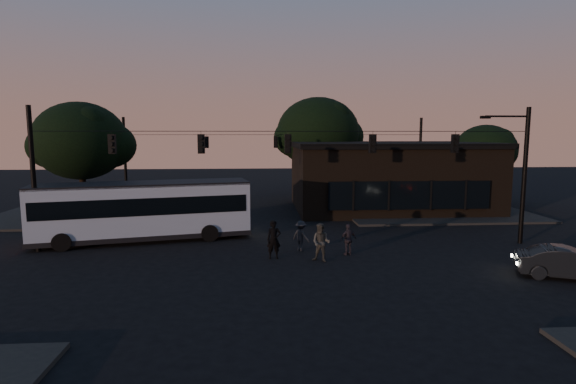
{
  "coord_description": "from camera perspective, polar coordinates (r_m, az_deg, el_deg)",
  "views": [
    {
      "loc": [
        -1.6,
        -19.56,
        6.05
      ],
      "look_at": [
        0.0,
        4.0,
        3.0
      ],
      "focal_mm": 28.0,
      "sensor_mm": 36.0,
      "label": 1
    }
  ],
  "objects": [
    {
      "name": "signal_rig_far",
      "position": [
        39.63,
        -1.57,
        4.69
      ],
      "size": [
        26.24,
        0.3,
        7.5
      ],
      "color": "black",
      "rests_on": "ground"
    },
    {
      "name": "pedestrian_a",
      "position": [
        22.0,
        -1.81,
        -6.06
      ],
      "size": [
        0.73,
        0.51,
        1.89
      ],
      "primitive_type": "imported",
      "rotation": [
        0.0,
        0.0,
        0.08
      ],
      "color": "black",
      "rests_on": "ground"
    },
    {
      "name": "sidewalk_far_left",
      "position": [
        36.27,
        -23.84,
        -2.75
      ],
      "size": [
        14.0,
        10.0,
        0.15
      ],
      "primitive_type": "cube",
      "color": "black",
      "rests_on": "ground"
    },
    {
      "name": "pedestrian_b",
      "position": [
        21.57,
        4.22,
        -6.41
      ],
      "size": [
        1.11,
        1.02,
        1.85
      ],
      "primitive_type": "imported",
      "rotation": [
        0.0,
        0.0,
        -0.45
      ],
      "color": "#363631",
      "rests_on": "ground"
    },
    {
      "name": "building",
      "position": [
        37.23,
        12.68,
        2.03
      ],
      "size": [
        15.4,
        10.41,
        5.4
      ],
      "color": "black",
      "rests_on": "ground"
    },
    {
      "name": "pedestrian_d",
      "position": [
        23.5,
        1.66,
        -5.58
      ],
      "size": [
        1.15,
        1.11,
        1.58
      ],
      "primitive_type": "imported",
      "rotation": [
        0.0,
        0.0,
        2.42
      ],
      "color": "black",
      "rests_on": "ground"
    },
    {
      "name": "bus",
      "position": [
        26.8,
        -17.82,
        -1.96
      ],
      "size": [
        12.15,
        5.26,
        3.34
      ],
      "rotation": [
        0.0,
        0.0,
        0.22
      ],
      "color": "#92A2BA",
      "rests_on": "ground"
    },
    {
      "name": "pedestrian_c",
      "position": [
        22.87,
        7.66,
        -5.99
      ],
      "size": [
        1.01,
        0.71,
        1.59
      ],
      "primitive_type": "imported",
      "rotation": [
        0.0,
        0.0,
        3.52
      ],
      "color": "#27222A",
      "rests_on": "ground"
    },
    {
      "name": "tree_left",
      "position": [
        34.84,
        -24.87,
        5.89
      ],
      "size": [
        6.4,
        6.4,
        8.3
      ],
      "color": "black",
      "rests_on": "ground"
    },
    {
      "name": "sidewalk_far_right",
      "position": [
        36.7,
        17.94,
        -2.37
      ],
      "size": [
        14.0,
        10.0,
        0.15
      ],
      "primitive_type": "cube",
      "color": "black",
      "rests_on": "ground"
    },
    {
      "name": "car",
      "position": [
        22.46,
        32.04,
        -7.67
      ],
      "size": [
        4.25,
        2.79,
        1.32
      ],
      "primitive_type": "imported",
      "rotation": [
        0.0,
        0.0,
        1.19
      ],
      "color": "black",
      "rests_on": "ground"
    },
    {
      "name": "ground",
      "position": [
        20.54,
        0.77,
        -9.78
      ],
      "size": [
        120.0,
        120.0,
        0.0
      ],
      "primitive_type": "plane",
      "color": "black",
      "rests_on": "ground"
    },
    {
      "name": "tree_right",
      "position": [
        42.39,
        23.75,
        4.83
      ],
      "size": [
        5.2,
        5.2,
        6.86
      ],
      "color": "black",
      "rests_on": "ground"
    },
    {
      "name": "tree_behind",
      "position": [
        41.93,
        3.83,
        7.54
      ],
      "size": [
        7.6,
        7.6,
        9.43
      ],
      "color": "black",
      "rests_on": "ground"
    },
    {
      "name": "signal_rig_near",
      "position": [
        23.67,
        -0.0,
        3.48
      ],
      "size": [
        26.24,
        0.3,
        7.5
      ],
      "color": "black",
      "rests_on": "ground"
    }
  ]
}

